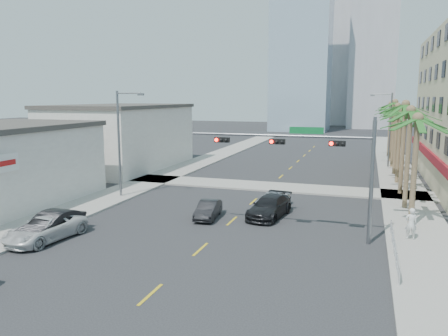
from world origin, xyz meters
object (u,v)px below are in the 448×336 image
traffic_signal_mast (315,156)px  car_lane_right (269,207)px  pedestrian (411,224)px  car_parked_mid (51,225)px  car_lane_center (273,200)px  car_parked_far (45,229)px  car_lane_left (208,210)px

traffic_signal_mast → car_lane_right: 6.84m
traffic_signal_mast → pedestrian: 6.94m
car_parked_mid → car_lane_center: car_parked_mid is taller
car_lane_right → car_lane_center: bearing=104.3°
car_parked_mid → car_parked_far: (0.00, -0.56, -0.07)m
car_parked_mid → pedestrian: bearing=17.0°
car_lane_center → car_parked_far: bearing=-130.4°
car_lane_left → car_lane_center: size_ratio=0.85×
traffic_signal_mast → car_parked_far: size_ratio=2.14×
car_parked_far → car_lane_left: car_parked_far is taller
car_lane_right → car_parked_far: bearing=-133.5°
traffic_signal_mast → car_parked_far: traffic_signal_mast is taller
car_lane_left → car_lane_right: 4.38m
car_lane_right → traffic_signal_mast: bearing=-39.9°
traffic_signal_mast → car_parked_mid: traffic_signal_mast is taller
car_lane_left → pedestrian: bearing=-10.8°
traffic_signal_mast → pedestrian: size_ratio=5.85×
car_parked_far → pedestrian: 21.77m
car_parked_mid → pedestrian: size_ratio=2.52×
traffic_signal_mast → car_parked_mid: bearing=-162.4°
car_lane_right → pedestrian: 9.52m
pedestrian → car_lane_left: bearing=-11.3°
car_lane_left → car_parked_mid: bearing=-143.2°
traffic_signal_mast → car_lane_left: size_ratio=2.99×
car_lane_left → car_lane_center: 5.65m
car_lane_left → car_lane_center: bearing=41.9°
traffic_signal_mast → car_lane_left: 9.10m
car_parked_mid → traffic_signal_mast: bearing=18.3°
traffic_signal_mast → car_lane_center: (-3.85, 6.47, -4.45)m
traffic_signal_mast → car_lane_right: bearing=132.2°
car_lane_right → pedestrian: size_ratio=2.69×
car_lane_left → pedestrian: pedestrian is taller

